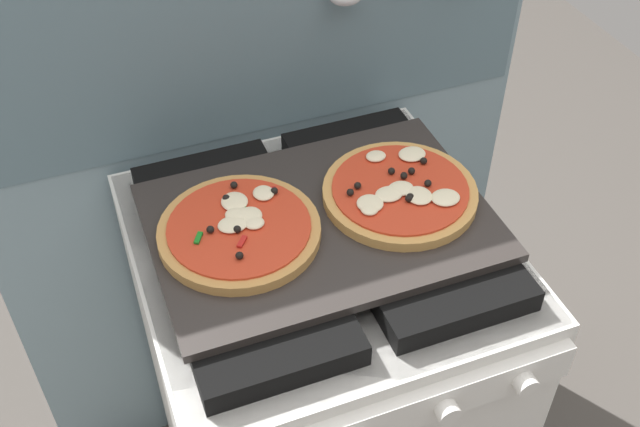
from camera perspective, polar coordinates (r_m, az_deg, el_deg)
The scene contains 5 objects.
kitchen_backsplash at distance 1.56m, azimuth -4.34°, elevation 4.07°, with size 1.10×0.09×1.55m.
stove at distance 1.59m, azimuth 0.02°, elevation -12.75°, with size 0.60×0.64×0.90m.
baking_tray at distance 1.24m, azimuth 0.00°, elevation -0.61°, with size 0.54×0.38×0.02m, color #2D2826.
pizza_left at distance 1.20m, azimuth -5.98°, elevation -1.17°, with size 0.25×0.25×0.03m.
pizza_right at distance 1.27m, azimuth 6.02°, elevation 1.50°, with size 0.25×0.25×0.03m.
Camera 1 is at (-0.32, -0.84, 1.76)m, focal length 43.18 mm.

